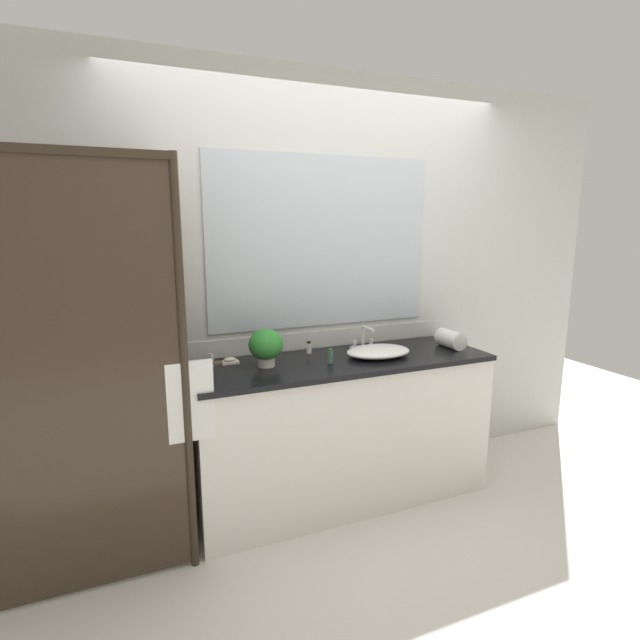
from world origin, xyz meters
The scene contains 12 objects.
ground_plane centered at (0.00, 0.00, 0.00)m, with size 8.00×8.00×0.00m, color silver.
wall_back_with_mirror centered at (0.00, 0.34, 1.31)m, with size 4.40×0.06×2.60m.
vanity_cabinet centered at (0.00, 0.01, 0.45)m, with size 1.80×0.58×0.90m.
shower_enclosure centered at (-1.27, -0.19, 1.02)m, with size 1.20×0.59×2.00m.
sink_basin centered at (0.23, -0.02, 0.93)m, with size 0.40×0.29×0.06m, color white.
faucet centered at (0.23, 0.17, 0.95)m, with size 0.17×0.16×0.16m.
potted_plant centered at (-0.46, 0.04, 1.02)m, with size 0.19×0.19×0.22m.
soap_dish centered at (-0.64, 0.18, 0.91)m, with size 0.10×0.07×0.04m.
amenity_bottle_body_wash centered at (-0.75, 0.16, 0.93)m, with size 0.03×0.03×0.07m.
amenity_bottle_shampoo centered at (-0.10, -0.04, 0.94)m, with size 0.03×0.03×0.08m.
amenity_bottle_conditioner centered at (-0.14, 0.21, 0.94)m, with size 0.03×0.03×0.07m.
rolled_towel_near_edge centered at (0.76, -0.02, 0.96)m, with size 0.11×0.11×0.19m, color white.
Camera 1 is at (-1.23, -2.56, 1.70)m, focal length 27.83 mm.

